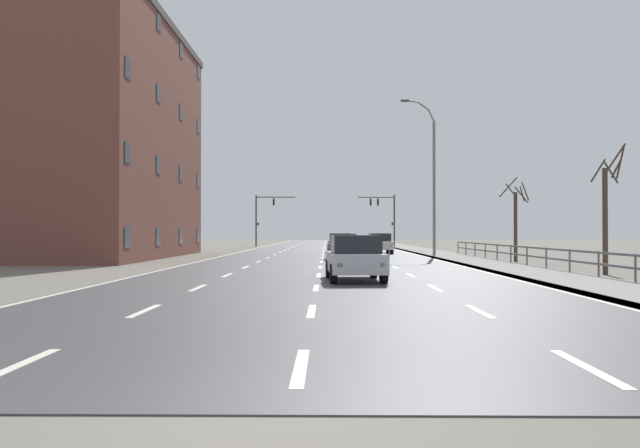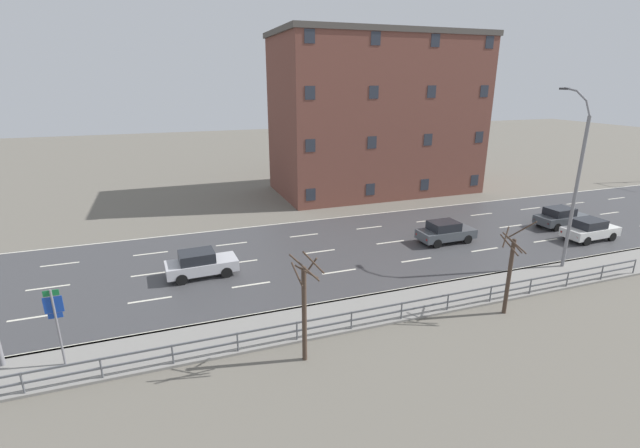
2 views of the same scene
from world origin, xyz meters
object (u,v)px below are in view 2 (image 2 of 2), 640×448
Objects in this scene: highway_sign at (56,318)px; brick_building at (376,115)px; car_distant at (445,232)px; car_near_left at (560,217)px; street_lamp_midground at (575,184)px; car_near_right at (590,229)px; car_mid_centre at (201,263)px.

brick_building is (-23.57, 25.52, 5.58)m from highway_sign.
car_near_left is at bearing 89.39° from car_distant.
car_near_right is at bearing 117.25° from street_lamp_midground.
brick_building is (-16.45, 2.45, 6.99)m from car_distant.
highway_sign is at bearing -43.51° from car_mid_centre.
car_mid_centre is at bearing -91.90° from car_near_left.
car_near_left is at bearing 26.62° from brick_building.
car_distant is at bearing -8.46° from brick_building.
brick_building reaches higher than street_lamp_midground.
car_near_right is at bearing 80.35° from car_mid_centre.
highway_sign reaches higher than car_near_right.
car_near_right is 0.20× the size of brick_building.
car_mid_centre and car_near_right have the same top height.
highway_sign is 9.45m from car_mid_centre.
highway_sign is 0.83× the size of car_near_left.
car_distant is (-6.19, -4.18, -4.46)m from street_lamp_midground.
car_distant is 0.98× the size of car_mid_centre.
highway_sign is at bearing -79.99° from car_near_left.
car_mid_centre is (0.00, -17.02, 0.00)m from car_distant.
car_mid_centre is 0.21× the size of brick_building.
highway_sign is 33.52m from car_near_right.
car_distant is 0.20× the size of brick_building.
brick_building reaches higher than car_near_right.
car_near_left is at bearing 101.85° from highway_sign.
brick_building is at bearing 171.11° from car_distant.
highway_sign is 34.55m from car_near_left.
car_near_left is 27.73m from car_mid_centre.
car_distant and car_near_left have the same top height.
highway_sign is 35.18m from brick_building.
car_near_left is at bearing 168.85° from car_near_right.
street_lamp_midground is 2.58× the size of car_near_left.
brick_building is (-19.55, -7.72, 6.99)m from car_near_right.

